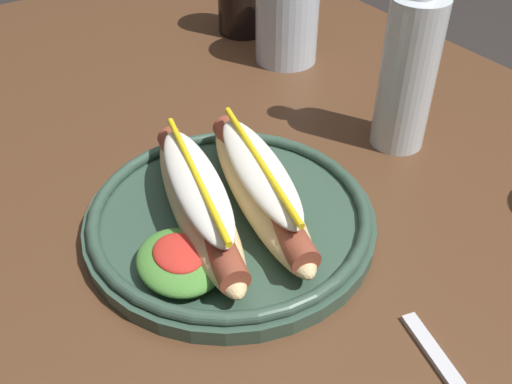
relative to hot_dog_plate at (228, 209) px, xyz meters
The scene contains 4 objects.
dining_table 0.19m from the hot_dog_plate, 126.82° to the left, with size 1.26×0.80×0.74m.
hot_dog_plate is the anchor object (origin of this frame).
water_cup 0.37m from the hot_dog_plate, 134.99° to the left, with size 0.09×0.09×0.13m, color silver.
glass_bottle 0.25m from the hot_dog_plate, 94.31° to the left, with size 0.06×0.06×0.24m.
Camera 1 is at (0.44, -0.32, 1.12)m, focal length 40.68 mm.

